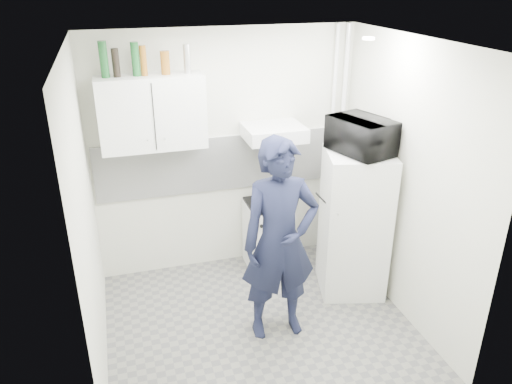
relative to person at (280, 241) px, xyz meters
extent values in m
plane|color=slate|center=(-0.15, 0.10, -0.94)|extent=(2.80, 2.80, 0.00)
plane|color=white|center=(-0.15, 0.10, 1.66)|extent=(2.80, 2.80, 0.00)
plane|color=silver|center=(-0.15, 1.35, 0.36)|extent=(2.80, 0.00, 2.80)
plane|color=silver|center=(-1.55, 0.10, 0.36)|extent=(0.00, 2.60, 2.60)
plane|color=silver|center=(1.25, 0.10, 0.36)|extent=(0.00, 2.60, 2.60)
imported|color=black|center=(0.00, 0.00, 0.00)|extent=(0.70, 0.47, 1.87)
cube|color=silver|center=(0.25, 1.10, -0.56)|extent=(0.47, 0.47, 0.75)
cube|color=white|center=(0.95, 0.44, -0.18)|extent=(0.76, 0.76, 1.51)
cube|color=black|center=(0.25, 1.10, -0.17)|extent=(0.45, 0.45, 0.03)
cylinder|color=silver|center=(0.21, 1.09, -0.11)|extent=(0.16, 0.16, 0.09)
imported|color=black|center=(0.95, 0.44, 0.74)|extent=(0.70, 0.57, 0.33)
cylinder|color=#144C1E|center=(-1.29, 1.17, 1.42)|extent=(0.08, 0.08, 0.32)
cylinder|color=black|center=(-1.18, 1.17, 1.39)|extent=(0.07, 0.07, 0.25)
cylinder|color=#144C1E|center=(-1.01, 1.17, 1.41)|extent=(0.07, 0.07, 0.30)
cylinder|color=brown|center=(-0.94, 1.17, 1.40)|extent=(0.06, 0.06, 0.27)
cylinder|color=brown|center=(-0.74, 1.17, 1.37)|extent=(0.09, 0.09, 0.21)
cylinder|color=silver|center=(-0.54, 1.17, 1.40)|extent=(0.07, 0.07, 0.27)
cube|color=white|center=(-0.90, 1.17, 0.91)|extent=(1.00, 0.35, 0.70)
cube|color=silver|center=(0.30, 1.10, 0.63)|extent=(0.60, 0.50, 0.14)
cube|color=white|center=(-0.15, 1.33, 0.26)|extent=(2.74, 0.03, 0.60)
cylinder|color=silver|center=(1.15, 1.27, 0.36)|extent=(0.05, 0.05, 2.60)
cylinder|color=silver|center=(1.03, 1.27, 0.36)|extent=(0.04, 0.04, 2.60)
cylinder|color=white|center=(0.85, 0.30, 1.63)|extent=(0.10, 0.10, 0.02)
camera|label=1|loc=(-1.27, -3.56, 2.15)|focal=35.00mm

